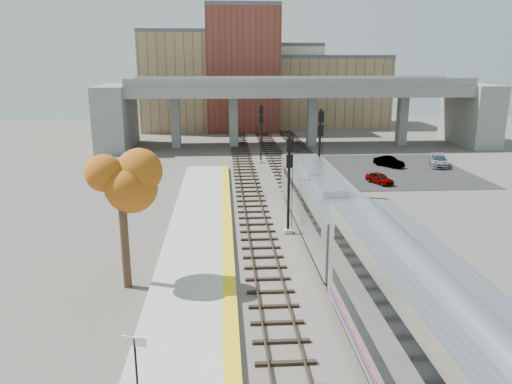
{
  "coord_description": "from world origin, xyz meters",
  "views": [
    {
      "loc": [
        -5.57,
        -24.64,
        11.78
      ],
      "look_at": [
        -3.21,
        10.26,
        2.5
      ],
      "focal_mm": 35.0,
      "sensor_mm": 36.0,
      "label": 1
    }
  ],
  "objects_px": {
    "car_a": "(380,178)",
    "car_c": "(439,161)",
    "signal_mast_far": "(261,135)",
    "car_b": "(389,162)",
    "locomotive": "(319,203)",
    "tree": "(120,180)",
    "signal_mast_mid": "(320,152)",
    "signal_mast_near": "(289,187)"
  },
  "relations": [
    {
      "from": "locomotive",
      "to": "signal_mast_far",
      "type": "distance_m",
      "value": 25.15
    },
    {
      "from": "signal_mast_mid",
      "to": "car_a",
      "type": "bearing_deg",
      "value": 26.85
    },
    {
      "from": "locomotive",
      "to": "car_b",
      "type": "relative_size",
      "value": 5.37
    },
    {
      "from": "signal_mast_far",
      "to": "car_b",
      "type": "bearing_deg",
      "value": -12.7
    },
    {
      "from": "locomotive",
      "to": "signal_mast_far",
      "type": "height_order",
      "value": "signal_mast_far"
    },
    {
      "from": "car_a",
      "to": "locomotive",
      "type": "bearing_deg",
      "value": -146.18
    },
    {
      "from": "signal_mast_near",
      "to": "signal_mast_far",
      "type": "bearing_deg",
      "value": 90.0
    },
    {
      "from": "car_b",
      "to": "locomotive",
      "type": "bearing_deg",
      "value": -154.62
    },
    {
      "from": "locomotive",
      "to": "car_b",
      "type": "xyz_separation_m",
      "value": [
        12.23,
        21.82,
        -1.65
      ]
    },
    {
      "from": "signal_mast_mid",
      "to": "car_c",
      "type": "distance_m",
      "value": 19.68
    },
    {
      "from": "tree",
      "to": "signal_mast_far",
      "type": "bearing_deg",
      "value": 73.46
    },
    {
      "from": "signal_mast_near",
      "to": "signal_mast_mid",
      "type": "height_order",
      "value": "signal_mast_mid"
    },
    {
      "from": "signal_mast_mid",
      "to": "car_a",
      "type": "height_order",
      "value": "signal_mast_mid"
    },
    {
      "from": "car_a",
      "to": "signal_mast_far",
      "type": "bearing_deg",
      "value": 110.16
    },
    {
      "from": "locomotive",
      "to": "car_a",
      "type": "distance_m",
      "value": 16.62
    },
    {
      "from": "signal_mast_far",
      "to": "tree",
      "type": "bearing_deg",
      "value": -106.54
    },
    {
      "from": "tree",
      "to": "signal_mast_mid",
      "type": "bearing_deg",
      "value": 52.86
    },
    {
      "from": "locomotive",
      "to": "signal_mast_far",
      "type": "xyz_separation_m",
      "value": [
        -2.1,
        25.04,
        1.06
      ]
    },
    {
      "from": "tree",
      "to": "signal_mast_near",
      "type": "bearing_deg",
      "value": 38.98
    },
    {
      "from": "car_b",
      "to": "signal_mast_mid",
      "type": "bearing_deg",
      "value": -167.85
    },
    {
      "from": "signal_mast_mid",
      "to": "tree",
      "type": "bearing_deg",
      "value": -127.14
    },
    {
      "from": "locomotive",
      "to": "car_c",
      "type": "relative_size",
      "value": 4.2
    },
    {
      "from": "signal_mast_far",
      "to": "car_a",
      "type": "distance_m",
      "value": 15.67
    },
    {
      "from": "car_a",
      "to": "car_c",
      "type": "relative_size",
      "value": 0.69
    },
    {
      "from": "signal_mast_near",
      "to": "car_a",
      "type": "height_order",
      "value": "signal_mast_near"
    },
    {
      "from": "signal_mast_mid",
      "to": "car_a",
      "type": "relative_size",
      "value": 2.43
    },
    {
      "from": "signal_mast_near",
      "to": "signal_mast_mid",
      "type": "bearing_deg",
      "value": 68.41
    },
    {
      "from": "locomotive",
      "to": "car_a",
      "type": "bearing_deg",
      "value": 58.19
    },
    {
      "from": "car_b",
      "to": "signal_mast_far",
      "type": "bearing_deg",
      "value": 131.95
    },
    {
      "from": "signal_mast_far",
      "to": "car_b",
      "type": "distance_m",
      "value": 14.93
    },
    {
      "from": "car_a",
      "to": "car_c",
      "type": "height_order",
      "value": "car_c"
    },
    {
      "from": "tree",
      "to": "car_a",
      "type": "distance_m",
      "value": 30.24
    },
    {
      "from": "car_a",
      "to": "car_b",
      "type": "distance_m",
      "value": 8.52
    },
    {
      "from": "tree",
      "to": "car_b",
      "type": "relative_size",
      "value": 2.24
    },
    {
      "from": "signal_mast_near",
      "to": "signal_mast_far",
      "type": "height_order",
      "value": "signal_mast_near"
    },
    {
      "from": "tree",
      "to": "car_c",
      "type": "xyz_separation_m",
      "value": [
        29.74,
        29.24,
        -5.2
      ]
    },
    {
      "from": "signal_mast_near",
      "to": "car_a",
      "type": "bearing_deg",
      "value": 51.83
    },
    {
      "from": "locomotive",
      "to": "car_a",
      "type": "height_order",
      "value": "locomotive"
    },
    {
      "from": "locomotive",
      "to": "tree",
      "type": "distance_m",
      "value": 14.44
    },
    {
      "from": "signal_mast_far",
      "to": "locomotive",
      "type": "bearing_deg",
      "value": -85.21
    },
    {
      "from": "locomotive",
      "to": "car_a",
      "type": "xyz_separation_m",
      "value": [
        8.72,
        14.05,
        -1.7
      ]
    },
    {
      "from": "car_c",
      "to": "locomotive",
      "type": "bearing_deg",
      "value": -110.18
    }
  ]
}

